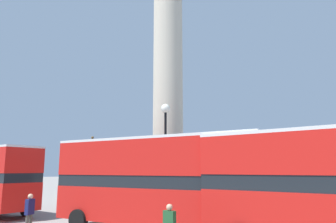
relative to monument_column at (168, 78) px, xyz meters
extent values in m
plane|color=gray|center=(0.00, 0.00, -9.26)|extent=(200.00, 200.00, 0.00)
cube|color=#BCB29E|center=(0.00, 0.00, -8.66)|extent=(4.94, 4.94, 1.21)
cube|color=#BCB29E|center=(0.00, 0.00, -7.45)|extent=(3.56, 3.56, 1.21)
cylinder|color=#BCB29E|center=(0.00, 0.00, 2.99)|extent=(2.10, 2.10, 19.67)
cylinder|color=black|center=(-6.88, -5.73, -8.76)|extent=(1.02, 0.39, 1.00)
cube|color=red|center=(3.19, -6.24, -7.98)|extent=(10.31, 2.72, 1.56)
cube|color=black|center=(3.19, -6.24, -6.93)|extent=(10.31, 2.67, 0.55)
cube|color=red|center=(3.19, -6.24, -5.85)|extent=(10.31, 2.72, 1.60)
cube|color=silver|center=(3.19, -6.24, -4.99)|extent=(10.31, 2.72, 0.12)
cylinder|color=black|center=(-0.42, -5.00, -8.76)|extent=(1.00, 0.31, 1.00)
cylinder|color=black|center=(-0.39, -7.58, -8.76)|extent=(1.00, 0.31, 1.00)
cube|color=#BCB29E|center=(-12.84, 5.88, -7.72)|extent=(3.77, 2.88, 3.09)
ellipsoid|color=brown|center=(-12.84, 5.88, -4.63)|extent=(2.24, 1.23, 1.01)
cone|color=brown|center=(-11.82, 5.99, -4.17)|extent=(1.03, 0.66, 1.06)
cylinder|color=brown|center=(-12.84, 5.88, -3.67)|extent=(0.36, 0.36, 0.90)
sphere|color=brown|center=(-12.84, 5.88, -3.08)|extent=(0.28, 0.28, 0.28)
cylinder|color=brown|center=(-12.19, 6.23, -5.65)|extent=(0.20, 0.20, 1.04)
cylinder|color=brown|center=(-12.13, 5.68, -5.65)|extent=(0.20, 0.20, 1.04)
cylinder|color=brown|center=(-13.55, 6.08, -5.65)|extent=(0.20, 0.20, 1.04)
cylinder|color=brown|center=(-13.49, 5.53, -5.65)|extent=(0.20, 0.20, 1.04)
cylinder|color=black|center=(1.77, -3.19, -9.06)|extent=(0.31, 0.31, 0.40)
cylinder|color=black|center=(1.77, -3.19, -6.19)|extent=(0.14, 0.14, 6.14)
sphere|color=white|center=(1.77, -3.19, -2.87)|extent=(0.52, 0.52, 0.52)
cube|color=#191E51|center=(-1.63, -9.37, -8.06)|extent=(0.32, 0.50, 0.68)
sphere|color=tan|center=(-1.63, -9.37, -7.60)|extent=(0.23, 0.23, 0.23)
cube|color=#1E4C28|center=(5.67, -9.21, -8.11)|extent=(0.46, 0.23, 0.65)
sphere|color=tan|center=(5.67, -9.21, -7.68)|extent=(0.22, 0.22, 0.22)
camera|label=1|loc=(11.69, -19.20, -6.40)|focal=35.00mm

